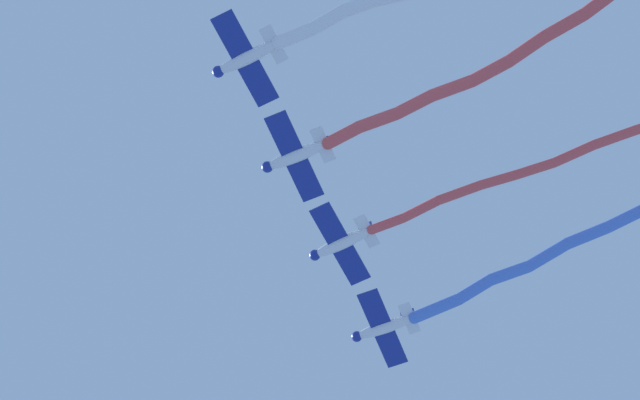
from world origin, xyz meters
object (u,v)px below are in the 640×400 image
(airplane_right_wing, at_px, (295,156))
(airplane_slot, at_px, (246,58))
(airplane_left_wing, at_px, (341,243))
(airplane_lead, at_px, (383,328))

(airplane_right_wing, xyz_separation_m, airplane_slot, (1.88, -7.47, 0.30))
(airplane_left_wing, xyz_separation_m, airplane_right_wing, (1.89, -7.48, -0.30))
(airplane_right_wing, height_order, airplane_slot, airplane_slot)
(airplane_left_wing, bearing_deg, airplane_lead, -87.82)
(airplane_lead, height_order, airplane_right_wing, same)
(airplane_left_wing, distance_m, airplane_right_wing, 7.72)
(airplane_lead, relative_size, airplane_left_wing, 1.00)
(airplane_lead, height_order, airplane_slot, airplane_slot)
(airplane_left_wing, height_order, airplane_right_wing, airplane_left_wing)
(airplane_lead, xyz_separation_m, airplane_right_wing, (3.77, -14.95, 0.00))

